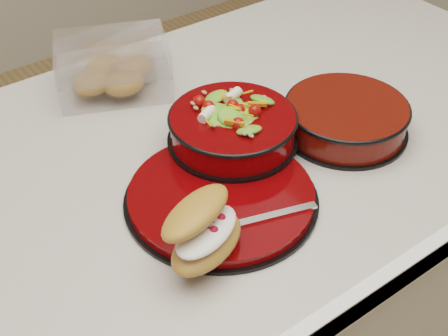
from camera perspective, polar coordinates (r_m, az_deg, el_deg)
island_counter at (r=1.37m, az=2.21°, el=-11.41°), size 1.24×0.74×0.90m
dinner_plate at (r=0.90m, az=-0.19°, el=-2.59°), size 0.28×0.28×0.02m
salad_bowl at (r=0.97m, az=0.80°, el=4.05°), size 0.21×0.21×0.09m
croissant at (r=0.79m, az=-1.86°, el=-5.67°), size 0.14×0.12×0.07m
fork at (r=0.85m, az=3.19°, el=-4.66°), size 0.16×0.06×0.00m
pastry_box at (r=1.15m, az=-10.08°, el=9.00°), size 0.24×0.21×0.09m
extra_bowl at (r=1.04m, az=11.09°, el=4.62°), size 0.21×0.21×0.05m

